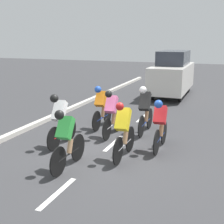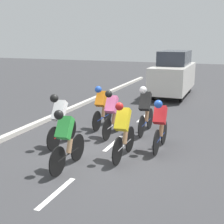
% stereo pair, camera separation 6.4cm
% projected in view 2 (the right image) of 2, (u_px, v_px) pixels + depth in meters
% --- Properties ---
extents(ground_plane, '(60.00, 60.00, 0.00)m').
position_uv_depth(ground_plane, '(105.00, 151.00, 8.58)').
color(ground_plane, '#38383A').
extents(lane_stripe_near, '(0.12, 1.40, 0.01)m').
position_uv_depth(lane_stripe_near, '(56.00, 193.00, 6.27)').
color(lane_stripe_near, white).
rests_on(lane_stripe_near, ground).
extents(lane_stripe_mid, '(0.12, 1.40, 0.01)m').
position_uv_depth(lane_stripe_mid, '(113.00, 143.00, 9.17)').
color(lane_stripe_mid, white).
rests_on(lane_stripe_mid, ground).
extents(lane_stripe_far, '(0.12, 1.40, 0.01)m').
position_uv_depth(lane_stripe_far, '(143.00, 118.00, 12.07)').
color(lane_stripe_far, white).
rests_on(lane_stripe_far, ground).
extents(curb, '(0.20, 28.38, 0.14)m').
position_uv_depth(curb, '(23.00, 130.00, 10.28)').
color(curb, beige).
rests_on(curb, ground).
extents(cyclist_orange, '(0.33, 1.68, 1.49)m').
position_uv_depth(cyclist_orange, '(102.00, 106.00, 10.56)').
color(cyclist_orange, black).
rests_on(cyclist_orange, ground).
extents(cyclist_pink, '(0.34, 1.71, 1.50)m').
position_uv_depth(cyclist_pink, '(112.00, 112.00, 9.68)').
color(cyclist_pink, black).
rests_on(cyclist_pink, ground).
extents(cyclist_green, '(0.34, 1.66, 1.49)m').
position_uv_depth(cyclist_green, '(66.00, 138.00, 7.24)').
color(cyclist_green, black).
rests_on(cyclist_green, ground).
extents(cyclist_yellow, '(0.34, 1.68, 1.53)m').
position_uv_depth(cyclist_yellow, '(123.00, 129.00, 7.86)').
color(cyclist_yellow, black).
rests_on(cyclist_yellow, ground).
extents(cyclist_red, '(0.34, 1.65, 1.46)m').
position_uv_depth(cyclist_red, '(160.00, 124.00, 8.47)').
color(cyclist_red, black).
rests_on(cyclist_red, ground).
extents(cyclist_white, '(0.34, 1.63, 1.55)m').
position_uv_depth(cyclist_white, '(60.00, 118.00, 8.78)').
color(cyclist_white, black).
rests_on(cyclist_white, ground).
extents(cyclist_black, '(0.35, 1.75, 1.58)m').
position_uv_depth(cyclist_black, '(145.00, 109.00, 9.94)').
color(cyclist_black, black).
rests_on(cyclist_black, ground).
extents(support_car, '(1.70, 4.53, 2.34)m').
position_uv_depth(support_car, '(173.00, 74.00, 16.28)').
color(support_car, black).
rests_on(support_car, ground).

